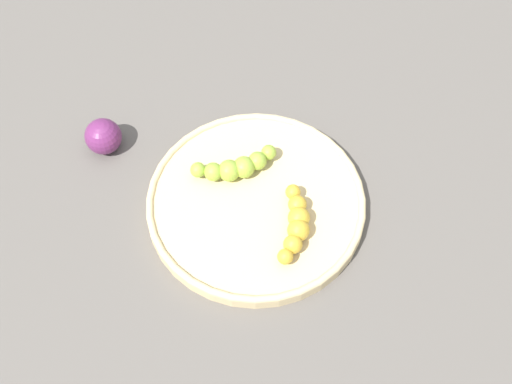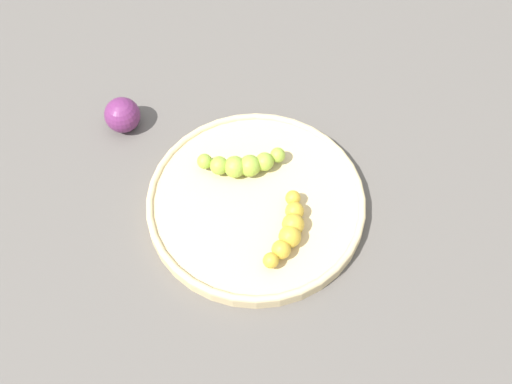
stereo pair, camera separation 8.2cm
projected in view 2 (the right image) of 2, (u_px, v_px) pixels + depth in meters
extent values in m
plane|color=#56514C|center=(256.00, 207.00, 0.85)|extent=(2.40, 2.40, 0.00)
cylinder|color=#D1B784|center=(256.00, 203.00, 0.84)|extent=(0.29, 0.29, 0.02)
torus|color=#D1B784|center=(256.00, 200.00, 0.83)|extent=(0.29, 0.29, 0.01)
sphere|color=#8CAD38|center=(205.00, 161.00, 0.85)|extent=(0.02, 0.02, 0.02)
sphere|color=#8CAD38|center=(219.00, 166.00, 0.84)|extent=(0.03, 0.03, 0.03)
sphere|color=#8CAD38|center=(235.00, 167.00, 0.84)|extent=(0.03, 0.03, 0.03)
sphere|color=#8CAD38|center=(250.00, 166.00, 0.84)|extent=(0.03, 0.03, 0.03)
sphere|color=#8CAD38|center=(265.00, 162.00, 0.85)|extent=(0.03, 0.03, 0.03)
sphere|color=#8CAD38|center=(278.00, 155.00, 0.85)|extent=(0.02, 0.02, 0.02)
sphere|color=gold|center=(271.00, 260.00, 0.77)|extent=(0.02, 0.02, 0.02)
sphere|color=gold|center=(281.00, 250.00, 0.78)|extent=(0.02, 0.02, 0.02)
sphere|color=gold|center=(289.00, 237.00, 0.79)|extent=(0.03, 0.03, 0.03)
sphere|color=gold|center=(293.00, 224.00, 0.80)|extent=(0.03, 0.03, 0.03)
sphere|color=gold|center=(295.00, 211.00, 0.81)|extent=(0.02, 0.02, 0.02)
sphere|color=gold|center=(293.00, 198.00, 0.82)|extent=(0.02, 0.02, 0.02)
sphere|color=#662659|center=(122.00, 115.00, 0.90)|extent=(0.05, 0.05, 0.05)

